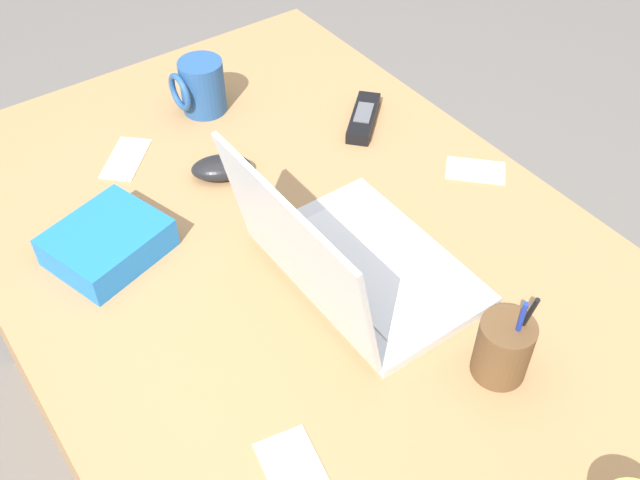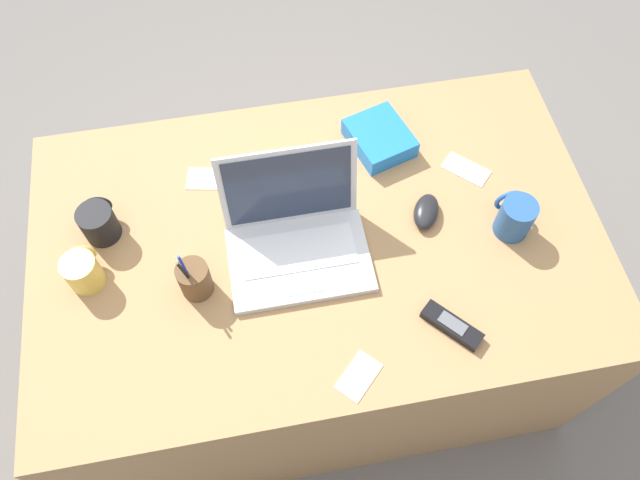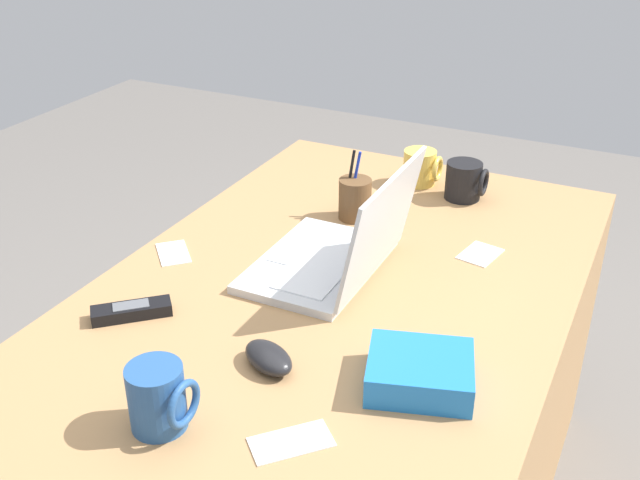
{
  "view_description": "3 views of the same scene",
  "coord_description": "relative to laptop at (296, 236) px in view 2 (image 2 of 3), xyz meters",
  "views": [
    {
      "loc": [
        -0.66,
        0.47,
        1.58
      ],
      "look_at": [
        -0.03,
        0.01,
        0.81
      ],
      "focal_mm": 41.44,
      "sensor_mm": 36.0,
      "label": 1
    },
    {
      "loc": [
        -0.13,
        -0.77,
        2.07
      ],
      "look_at": [
        -0.01,
        -0.07,
        0.81
      ],
      "focal_mm": 34.71,
      "sensor_mm": 36.0,
      "label": 2
    },
    {
      "loc": [
        1.19,
        0.55,
        1.52
      ],
      "look_at": [
        -0.01,
        -0.04,
        0.81
      ],
      "focal_mm": 42.73,
      "sensor_mm": 36.0,
      "label": 3
    }
  ],
  "objects": [
    {
      "name": "ground_plane",
      "position": [
        0.06,
        0.02,
        -0.77
      ],
      "size": [
        6.0,
        6.0,
        0.0
      ],
      "primitive_type": "plane",
      "color": "slate"
    },
    {
      "name": "desk",
      "position": [
        0.06,
        0.02,
        -0.41
      ],
      "size": [
        1.45,
        0.91,
        0.72
      ],
      "primitive_type": "cube",
      "color": "#A87C4F",
      "rests_on": "ground"
    },
    {
      "name": "laptop",
      "position": [
        0.0,
        0.0,
        0.0
      ],
      "size": [
        0.34,
        0.28,
        0.24
      ],
      "color": "silver",
      "rests_on": "desk"
    },
    {
      "name": "computer_mouse",
      "position": [
        0.34,
        0.03,
        -0.03
      ],
      "size": [
        0.1,
        0.12,
        0.04
      ],
      "primitive_type": "ellipsoid",
      "rotation": [
        0.0,
        0.0,
        -0.46
      ],
      "color": "black",
      "rests_on": "desk"
    },
    {
      "name": "coffee_mug_white",
      "position": [
        -0.47,
        0.13,
        -0.0
      ],
      "size": [
        0.09,
        0.1,
        0.09
      ],
      "color": "black",
      "rests_on": "desk"
    },
    {
      "name": "coffee_mug_tall",
      "position": [
        0.54,
        -0.05,
        0.0
      ],
      "size": [
        0.09,
        0.1,
        0.11
      ],
      "color": "#26518C",
      "rests_on": "desk"
    },
    {
      "name": "coffee_mug_spare",
      "position": [
        -0.51,
        -0.0,
        -0.0
      ],
      "size": [
        0.08,
        0.1,
        0.09
      ],
      "color": "#E0BC4C",
      "rests_on": "desk"
    },
    {
      "name": "cordless_phone",
      "position": [
        0.32,
        -0.28,
        -0.04
      ],
      "size": [
        0.13,
        0.14,
        0.03
      ],
      "color": "black",
      "rests_on": "desk"
    },
    {
      "name": "pen_holder",
      "position": [
        -0.25,
        -0.07,
        0.0
      ],
      "size": [
        0.08,
        0.08,
        0.16
      ],
      "color": "brown",
      "rests_on": "desk"
    },
    {
      "name": "snack_bag",
      "position": [
        0.28,
        0.28,
        -0.02
      ],
      "size": [
        0.19,
        0.21,
        0.05
      ],
      "primitive_type": "cube",
      "rotation": [
        0.0,
        0.0,
        0.3
      ],
      "color": "blue",
      "rests_on": "desk"
    },
    {
      "name": "paper_note_near_laptop",
      "position": [
        -0.21,
        0.24,
        -0.05
      ],
      "size": [
        0.11,
        0.09,
        0.0
      ],
      "primitive_type": "cube",
      "rotation": [
        0.0,
        0.0,
        -0.2
      ],
      "color": "white",
      "rests_on": "desk"
    },
    {
      "name": "paper_note_left",
      "position": [
        0.49,
        0.15,
        -0.05
      ],
      "size": [
        0.13,
        0.13,
        0.0
      ],
      "primitive_type": "cube",
      "rotation": [
        0.0,
        0.0,
        -0.76
      ],
      "color": "white",
      "rests_on": "desk"
    },
    {
      "name": "paper_note_right",
      "position": [
        0.08,
        -0.36,
        -0.05
      ],
      "size": [
        0.12,
        0.12,
        0.0
      ],
      "primitive_type": "cube",
      "rotation": [
        0.0,
        0.0,
        0.77
      ],
      "color": "white",
      "rests_on": "desk"
    }
  ]
}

